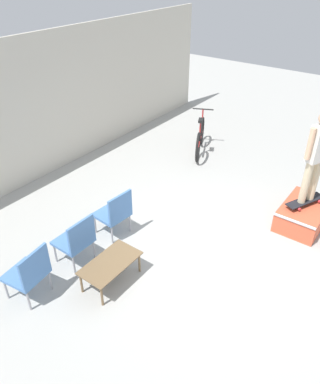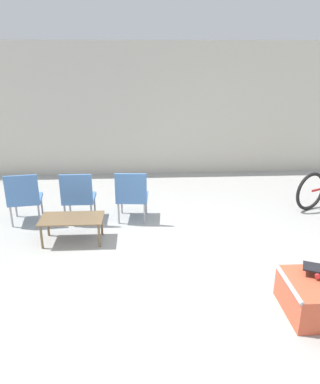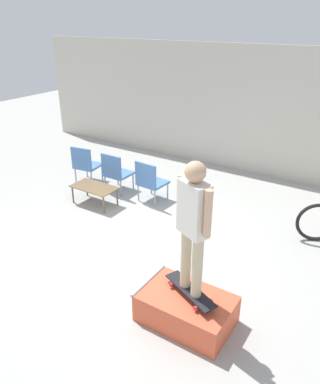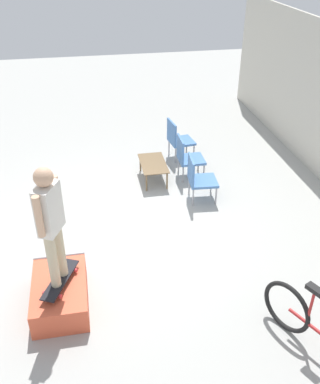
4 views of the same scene
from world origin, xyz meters
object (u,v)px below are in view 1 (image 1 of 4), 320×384
Objects in this scene: skateboard_on_ramp at (305,201)px; patio_chair_right at (115,212)px; bicycle at (200,138)px; person_skater at (318,151)px; skate_ramp_box at (303,214)px; patio_chair_center at (77,239)px; coffee_table at (110,265)px; patio_chair_left at (29,272)px.

skateboard_on_ramp is 0.92× the size of patio_chair_right.
bicycle is at bearing 90.17° from skateboard_on_ramp.
person_skater is 3.58m from patio_chair_right.
skate_ramp_box is 1.43× the size of skateboard_on_ramp.
person_skater is 1.89× the size of patio_chair_center.
person_skater is 3.52m from bicycle.
patio_chair_left is (-0.89, 0.71, 0.14)m from coffee_table.
bicycle reaches higher than patio_chair_left.
coffee_table is 1.15m from patio_chair_left.
coffee_table is at bearing 169.35° from bicycle.
patio_chair_right is 3.73m from bicycle.
bicycle reaches higher than coffee_table.
patio_chair_center is at bearing 166.09° from skateboard_on_ramp.
bicycle is at bearing -167.65° from patio_chair_right.
coffee_table is (-3.23, 1.82, -0.13)m from skateboard_on_ramp.
skate_ramp_box is at bearing 136.17° from patio_chair_right.
skate_ramp_box is 4.84m from patio_chair_left.
coffee_table is 1.16m from patio_chair_right.
patio_chair_left is (-4.13, 2.53, 0.01)m from skateboard_on_ramp.
coffee_table is at bearing 90.28° from patio_chair_center.
coffee_table is 0.73m from patio_chair_center.
bicycle is at bearing 65.75° from skate_ramp_box.
bicycle is (1.36, 3.06, -1.10)m from person_skater.
patio_chair_right is at bearing 38.35° from coffee_table.
bicycle is at bearing 15.04° from coffee_table.
patio_chair_left is at bearing 141.43° from coffee_table.
patio_chair_left is at bearing 147.90° from skate_ramp_box.
patio_chair_right reaches higher than skateboard_on_ramp.
person_skater reaches higher than patio_chair_right.
person_skater is 1.89× the size of patio_chair_left.
bicycle is (1.36, 3.06, -0.09)m from skateboard_on_ramp.
bicycle is (1.39, 3.09, 0.18)m from skate_ramp_box.
skateboard_on_ramp is 0.49× the size of person_skater.
patio_chair_center is at bearing 165.91° from person_skater.
patio_chair_right is (0.90, 0.00, 0.00)m from patio_chair_center.
bicycle reaches higher than patio_chair_right.
person_skater is at bearing -29.41° from coffee_table.
skateboard_on_ramp is 4.84m from patio_chair_left.
patio_chair_center and patio_chair_right have the same top height.
patio_chair_center is at bearing 4.32° from patio_chair_right.
coffee_table is 1.05× the size of patio_chair_center.
patio_chair_left is at bearing 4.28° from patio_chair_right.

